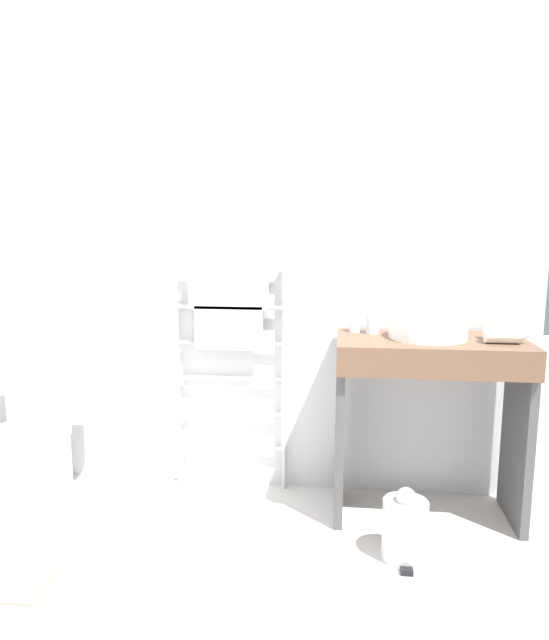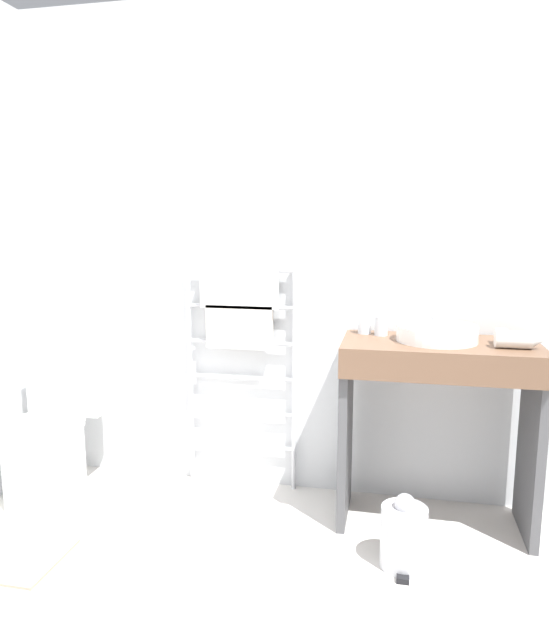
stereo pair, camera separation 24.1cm
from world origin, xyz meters
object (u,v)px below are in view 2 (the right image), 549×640
at_px(toilet, 51,442).
at_px(trash_bin, 404,535).
at_px(towel_radiator, 240,327).
at_px(cup_near_wall, 365,324).
at_px(cup_near_edge, 381,326).
at_px(hair_dryer, 516,339).
at_px(sink_basin, 437,333).

relative_size(toilet, trash_bin, 2.34).
height_order(towel_radiator, cup_near_wall, towel_radiator).
bearing_deg(toilet, trash_bin, -7.42).
distance_m(cup_near_wall, cup_near_edge, 0.09).
relative_size(hair_dryer, trash_bin, 0.62).
height_order(toilet, hair_dryer, hair_dryer).
bearing_deg(sink_basin, cup_near_wall, 161.26).
relative_size(towel_radiator, sink_basin, 3.37).
distance_m(toilet, sink_basin, 2.00).
bearing_deg(sink_basin, towel_radiator, 170.12).
xyz_separation_m(toilet, towel_radiator, (0.91, 0.35, 0.57)).
relative_size(sink_basin, cup_near_wall, 3.69).
bearing_deg(hair_dryer, toilet, -177.33).
height_order(cup_near_wall, cup_near_edge, cup_near_wall).
relative_size(cup_near_wall, cup_near_edge, 1.06).
relative_size(towel_radiator, cup_near_wall, 12.46).
height_order(cup_near_edge, trash_bin, cup_near_edge).
xyz_separation_m(hair_dryer, trash_bin, (-0.45, -0.33, -0.78)).
bearing_deg(cup_near_edge, toilet, -170.86).
height_order(towel_radiator, sink_basin, towel_radiator).
distance_m(cup_near_wall, hair_dryer, 0.68).
bearing_deg(hair_dryer, sink_basin, 166.53).
bearing_deg(towel_radiator, hair_dryer, -10.78).
bearing_deg(hair_dryer, cup_near_wall, 163.82).
distance_m(towel_radiator, hair_dryer, 1.33).
relative_size(toilet, cup_near_edge, 8.12).
bearing_deg(cup_near_wall, cup_near_edge, -20.62).
bearing_deg(sink_basin, hair_dryer, -13.47).
bearing_deg(cup_near_edge, trash_bin, -75.19).
bearing_deg(sink_basin, cup_near_edge, 161.87).
distance_m(sink_basin, trash_bin, 0.89).
distance_m(sink_basin, cup_near_edge, 0.27).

